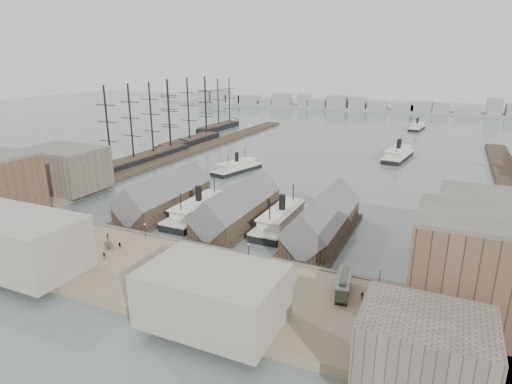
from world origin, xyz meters
The scene contains 40 objects.
ground centered at (0.00, 0.00, 0.00)m, with size 900.00×900.00×0.00m, color #54615E.
quay centered at (0.00, -20.00, 1.00)m, with size 180.00×30.00×2.00m, color #7A6952.
seawall centered at (0.00, -5.20, 1.15)m, with size 180.00×1.20×2.30m, color #59544C.
west_wharf centered at (-68.00, 100.00, 0.80)m, with size 10.00×220.00×1.60m, color #2D231C.
east_wharf centered at (78.00, 90.00, 0.80)m, with size 10.00×180.00×1.60m, color #2D231C.
ferry_shed_west centered at (-26.00, 16.88, 4.64)m, with size 14.00×42.00×12.60m.
ferry_shed_center centered at (0.00, 16.88, 4.64)m, with size 14.00×42.00×12.60m.
ferry_shed_east centered at (26.00, 16.88, 4.64)m, with size 14.00×42.00×12.60m.
warehouse_west_back centered at (-70.00, 18.00, 9.00)m, with size 26.00×20.00×14.00m, color #60564C.
warehouse_east_front centered at (66.00, -12.00, 11.50)m, with size 30.00×18.00×19.00m, color brown.
warehouse_east_back centered at (68.00, 15.00, 9.50)m, with size 28.00×20.00×15.00m, color #60564C.
street_bldg_center centered at (20.00, -32.00, 7.00)m, with size 24.00×16.00×10.00m, color gray.
street_bldg_west centered at (-30.00, -32.00, 8.00)m, with size 30.00×16.00×12.00m, color gray.
street_bldg_east centered at (55.00, -33.00, 7.50)m, with size 18.00×14.00×11.00m, color #60564C.
lamp_post_far_w centered at (-45.00, -7.00, 4.71)m, with size 0.44×0.44×3.92m.
lamp_post_near_w centered at (-15.00, -7.00, 4.71)m, with size 0.44×0.44×3.92m.
lamp_post_near_e centered at (15.00, -7.00, 4.71)m, with size 0.44×0.44×3.92m.
lamp_post_far_e centered at (45.00, -7.00, 4.71)m, with size 0.44×0.44×3.92m.
far_shore centered at (-2.07, 334.14, 3.91)m, with size 500.00×40.00×15.72m.
ferry_docked_west centered at (-13.00, 16.30, 2.49)m, with size 8.94×29.80×10.64m.
ferry_docked_east centered at (13.00, 19.71, 2.43)m, with size 8.71×29.05×10.37m.
ferry_open_near centered at (-27.83, 70.91, 2.14)m, with size 14.01×26.74×9.15m.
ferry_open_mid centered at (32.56, 125.40, 2.50)m, with size 12.57×30.71×10.65m.
ferry_open_far centered at (32.70, 226.74, 2.06)m, with size 10.09×25.27×8.78m.
sailing_ship_near centered at (-75.57, 68.20, 2.71)m, with size 8.97×61.80×36.88m.
sailing_ship_mid centered at (-79.67, 113.47, 2.68)m, with size 9.09×52.54×37.38m.
sailing_ship_far centered at (-92.74, 170.19, 2.47)m, with size 8.34×46.31×34.27m.
tram centered at (38.99, -13.30, 3.87)m, with size 4.11×10.54×3.65m.
horse_cart_left centered at (-31.49, -14.73, 2.77)m, with size 4.70×1.89×1.47m.
horse_cart_center centered at (-17.87, -15.20, 2.77)m, with size 4.61×3.52×1.44m.
horse_cart_right centered at (18.03, -21.39, 2.83)m, with size 4.85×3.23×1.66m.
pedestrian_0 centered at (-51.03, -14.62, 2.90)m, with size 0.65×0.48×1.79m, color black.
pedestrian_1 centered at (-43.77, -19.90, 2.87)m, with size 0.85×0.66×1.74m, color black.
pedestrian_2 centered at (-22.50, -12.72, 2.91)m, with size 1.18×0.68×1.82m, color black.
pedestrian_3 centered at (-15.87, -21.07, 2.82)m, with size 0.96×0.40×1.64m, color black.
pedestrian_4 centered at (-1.29, -15.76, 2.91)m, with size 0.89×0.58×1.82m, color black.
pedestrian_5 centered at (13.35, -17.99, 2.91)m, with size 0.66×0.48×1.81m, color black.
pedestrian_6 centered at (15.82, -13.90, 2.83)m, with size 0.81×0.63×1.66m, color black.
pedestrian_7 centered at (24.99, -23.06, 2.87)m, with size 1.12×0.65×1.74m, color black.
pedestrian_8 centered at (42.84, -13.82, 2.80)m, with size 0.94×0.39×1.61m, color black.
Camera 1 is at (54.61, -89.23, 46.76)m, focal length 30.00 mm.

